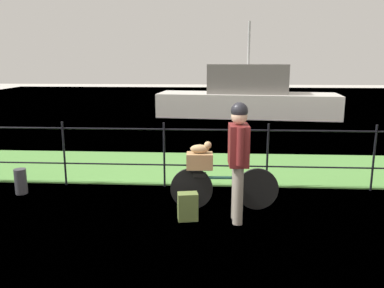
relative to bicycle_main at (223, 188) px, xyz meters
name	(u,v)px	position (x,y,z in m)	size (l,w,h in m)	color
ground_plane	(146,233)	(-1.02, -0.90, -0.34)	(60.00, 60.00, 0.00)	beige
grass_strip	(172,167)	(-1.02, 2.27, -0.33)	(27.00, 2.40, 0.03)	#569342
harbor_water	(194,113)	(-1.02, 10.75, -0.34)	(30.00, 30.00, 0.00)	slate
iron_fence	(164,150)	(-1.02, 1.00, 0.33)	(18.04, 0.04, 1.16)	black
bicycle_main	(223,188)	(0.00, 0.00, 0.00)	(1.63, 0.18, 0.64)	black
wooden_crate	(200,161)	(-0.36, -0.02, 0.42)	(0.39, 0.25, 0.23)	#A87F51
terrier_dog	(201,148)	(-0.33, -0.01, 0.61)	(0.32, 0.15, 0.18)	tan
cyclist_person	(238,152)	(0.19, -0.44, 0.66)	(0.28, 0.54, 1.68)	gray
backpack_on_paving	(188,206)	(-0.50, -0.45, -0.14)	(0.28, 0.18, 0.40)	olive
mooring_bollard	(21,181)	(-3.41, 0.50, -0.12)	(0.20, 0.20, 0.43)	#38383D
moored_boat_near	(247,98)	(1.11, 9.86, 0.40)	(7.09, 2.55, 3.63)	silver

